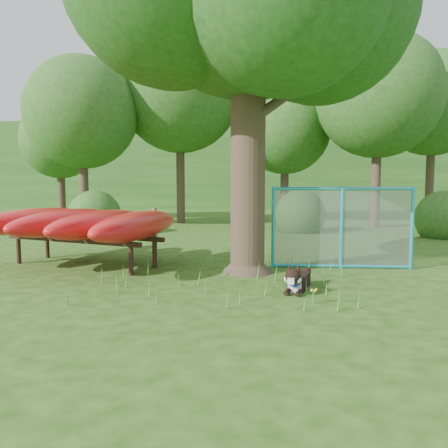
# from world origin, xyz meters

# --- Properties ---
(ground) EXTENTS (80.00, 80.00, 0.00)m
(ground) POSITION_xyz_m (0.00, 0.00, 0.00)
(ground) COLOR #21460E
(ground) RESTS_ON ground
(wooden_post) EXTENTS (0.33, 0.12, 1.19)m
(wooden_post) POSITION_xyz_m (-1.56, 2.76, 0.63)
(wooden_post) COLOR brown
(wooden_post) RESTS_ON ground
(kayak_rack) EXTENTS (4.02, 4.33, 1.19)m
(kayak_rack) POSITION_xyz_m (-2.87, 2.02, 0.91)
(kayak_rack) COLOR black
(kayak_rack) RESTS_ON ground
(husky_dog) EXTENTS (0.49, 1.08, 0.49)m
(husky_dog) POSITION_xyz_m (1.50, 0.37, 0.17)
(husky_dog) COLOR black
(husky_dog) RESTS_ON ground
(fence_section) EXTENTS (2.86, 0.20, 2.79)m
(fence_section) POSITION_xyz_m (2.48, 2.37, 0.84)
(fence_section) COLOR #2AABC5
(fence_section) RESTS_ON ground
(wildflower_clump) EXTENTS (0.11, 0.10, 0.23)m
(wildflower_clump) POSITION_xyz_m (1.70, -0.40, 0.19)
(wildflower_clump) COLOR green
(wildflower_clump) RESTS_ON ground
(bg_tree_a) EXTENTS (4.40, 4.40, 6.70)m
(bg_tree_a) POSITION_xyz_m (-6.50, 10.00, 4.48)
(bg_tree_a) COLOR #3A2B20
(bg_tree_a) RESTS_ON ground
(bg_tree_b) EXTENTS (5.20, 5.20, 8.22)m
(bg_tree_b) POSITION_xyz_m (-3.00, 12.00, 5.61)
(bg_tree_b) COLOR #3A2B20
(bg_tree_b) RESTS_ON ground
(bg_tree_c) EXTENTS (4.00, 4.00, 6.12)m
(bg_tree_c) POSITION_xyz_m (1.50, 13.00, 4.11)
(bg_tree_c) COLOR #3A2B20
(bg_tree_c) RESTS_ON ground
(bg_tree_d) EXTENTS (4.80, 4.80, 7.50)m
(bg_tree_d) POSITION_xyz_m (5.00, 11.00, 5.08)
(bg_tree_d) COLOR #3A2B20
(bg_tree_d) RESTS_ON ground
(bg_tree_e) EXTENTS (4.60, 4.60, 7.55)m
(bg_tree_e) POSITION_xyz_m (8.00, 14.00, 5.23)
(bg_tree_e) COLOR #3A2B20
(bg_tree_e) RESTS_ON ground
(bg_tree_f) EXTENTS (3.60, 3.60, 5.55)m
(bg_tree_f) POSITION_xyz_m (-9.00, 13.00, 3.73)
(bg_tree_f) COLOR #3A2B20
(bg_tree_f) RESTS_ON ground
(shrub_left) EXTENTS (1.80, 1.80, 1.80)m
(shrub_left) POSITION_xyz_m (-5.00, 7.50, 0.00)
(shrub_left) COLOR #24551B
(shrub_left) RESTS_ON ground
(shrub_right) EXTENTS (1.80, 1.80, 1.80)m
(shrub_right) POSITION_xyz_m (6.50, 8.00, 0.00)
(shrub_right) COLOR #24551B
(shrub_right) RESTS_ON ground
(shrub_mid) EXTENTS (1.80, 1.80, 1.80)m
(shrub_mid) POSITION_xyz_m (2.00, 9.00, 0.00)
(shrub_mid) COLOR #24551B
(shrub_mid) RESTS_ON ground
(wooded_hillside) EXTENTS (80.00, 12.00, 6.00)m
(wooded_hillside) POSITION_xyz_m (0.00, 28.00, 3.00)
(wooded_hillside) COLOR #24551B
(wooded_hillside) RESTS_ON ground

